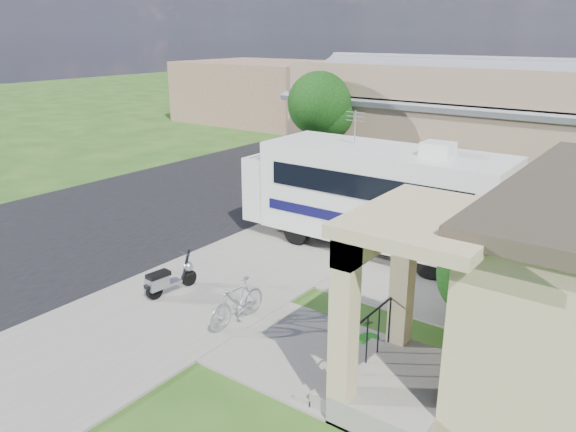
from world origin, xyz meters
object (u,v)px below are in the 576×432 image
Objects in this scene: bicycle at (237,304)px; pickup_truck at (325,149)px; scooter at (168,279)px; van at (376,125)px; garden_hose at (369,343)px; motorhome at (374,193)px; shrub at (485,273)px.

pickup_truck is (-6.54, 13.66, 0.29)m from bicycle.
scooter is at bearing 99.03° from pickup_truck.
pickup_truck is 0.85× the size of van.
garden_hose is (9.24, -12.82, -0.67)m from pickup_truck.
motorhome is 1.16× the size of van.
bicycle is 15.15m from pickup_truck.
garden_hose is (-1.49, -2.10, -1.15)m from shrub.
motorhome reaches higher than pickup_truck.
pickup_truck is (-4.32, 13.58, 0.34)m from scooter.
shrub is 7.07m from scooter.
motorhome is 5.62m from garden_hose.
garden_hose is (2.51, -4.79, -1.56)m from motorhome.
shrub is at bearing 54.62° from garden_hose.
motorhome is 4.77× the size of bicycle.
van is (-5.25, 20.33, 0.52)m from scooter.
van is 22.07m from garden_hose.
garden_hose is (10.17, -19.57, -0.85)m from van.
van is at bearing 117.47° from garden_hose.
shrub is at bearing 126.42° from pickup_truck.
scooter reaches higher than bicycle.
motorhome is 18.10× the size of garden_hose.
shrub is 0.37× the size of van.
shrub reaches higher than bicycle.
shrub is 15.18m from pickup_truck.
van is (-11.67, 17.47, -0.30)m from shrub.
van reaches higher than garden_hose.
garden_hose is at bearing 20.39° from bicycle.
shrub reaches higher than van.
motorhome reaches higher than van.
pickup_truck is (-10.74, 10.72, -0.48)m from shrub.
van is (-7.66, 14.78, -0.71)m from motorhome.
van reaches higher than bicycle.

